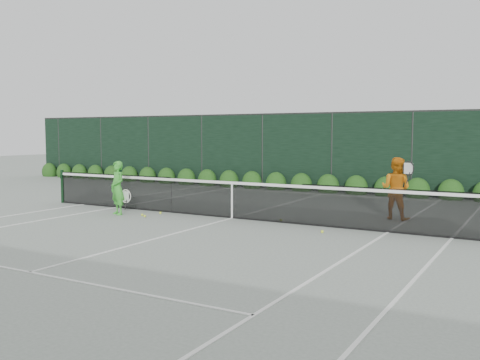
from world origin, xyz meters
The scene contains 8 objects.
ground centered at (0.00, 0.00, 0.00)m, with size 80.00×80.00×0.00m, color gray.
tennis_net centered at (-0.02, 0.00, 0.53)m, with size 12.90×0.10×1.07m.
player_woman centered at (-3.08, -1.01, 0.74)m, with size 0.66×0.53×1.49m.
player_man centered at (3.79, 1.98, 0.82)m, with size 0.94×0.73×1.63m.
court_lines centered at (0.00, 0.00, 0.01)m, with size 11.03×23.83×0.01m.
windscreen_fence centered at (0.00, -2.71, 1.51)m, with size 32.00×21.07×3.06m.
hedge_row centered at (0.00, 7.15, 0.23)m, with size 31.66×0.65×0.94m.
tennis_balls centered at (-0.48, -0.57, 0.03)m, with size 5.23×1.29×0.07m.
Camera 1 is at (7.17, -12.05, 2.25)m, focal length 40.00 mm.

